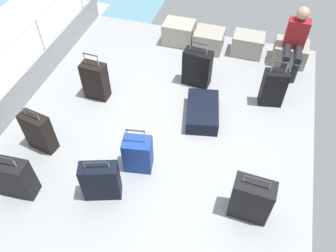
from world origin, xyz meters
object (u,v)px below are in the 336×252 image
(suitcase_7, at_px, (202,112))
(suitcase_6, at_px, (95,81))
(suitcase_1, at_px, (197,68))
(suitcase_8, at_px, (39,132))
(suitcase_2, at_px, (101,181))
(suitcase_4, at_px, (273,88))
(cargo_crate_2, at_px, (248,44))
(suitcase_3, at_px, (251,199))
(passenger_seated, at_px, (295,40))
(cargo_crate_1, at_px, (209,40))
(cargo_crate_3, at_px, (290,53))
(suitcase_0, at_px, (138,154))
(cargo_crate_0, at_px, (179,33))
(suitcase_5, at_px, (14,178))

(suitcase_7, bearing_deg, suitcase_6, -179.43)
(suitcase_1, bearing_deg, suitcase_8, -131.87)
(suitcase_2, relative_size, suitcase_6, 0.83)
(suitcase_1, relative_size, suitcase_4, 0.98)
(cargo_crate_2, xyz_separation_m, suitcase_3, (0.46, -3.20, 0.12))
(cargo_crate_2, xyz_separation_m, passenger_seated, (0.74, -0.20, 0.36))
(cargo_crate_1, height_order, suitcase_1, suitcase_1)
(cargo_crate_2, height_order, passenger_seated, passenger_seated)
(cargo_crate_2, relative_size, cargo_crate_3, 0.96)
(suitcase_6, height_order, suitcase_8, suitcase_6)
(passenger_seated, xyz_separation_m, suitcase_3, (-0.28, -2.99, -0.25))
(suitcase_0, bearing_deg, cargo_crate_0, 95.08)
(suitcase_8, bearing_deg, suitcase_3, -4.11)
(passenger_seated, distance_m, suitcase_3, 3.01)
(cargo_crate_2, xyz_separation_m, suitcase_8, (-2.41, -2.99, 0.11))
(cargo_crate_1, distance_m, suitcase_1, 1.02)
(cargo_crate_1, distance_m, suitcase_2, 3.45)
(suitcase_2, height_order, suitcase_5, suitcase_5)
(passenger_seated, distance_m, suitcase_4, 1.05)
(suitcase_7, bearing_deg, passenger_seated, 54.20)
(suitcase_2, relative_size, suitcase_7, 0.80)
(passenger_seated, xyz_separation_m, suitcase_5, (-3.06, -3.51, -0.26))
(cargo_crate_3, distance_m, suitcase_2, 3.99)
(passenger_seated, bearing_deg, suitcase_4, -102.08)
(suitcase_1, distance_m, suitcase_7, 0.81)
(cargo_crate_2, bearing_deg, suitcase_8, -128.86)
(cargo_crate_2, bearing_deg, suitcase_4, -66.36)
(suitcase_1, bearing_deg, cargo_crate_2, 57.27)
(cargo_crate_3, xyz_separation_m, passenger_seated, (0.00, -0.18, 0.37))
(cargo_crate_1, relative_size, suitcase_5, 0.78)
(suitcase_7, bearing_deg, suitcase_0, -118.28)
(cargo_crate_1, height_order, cargo_crate_2, cargo_crate_2)
(cargo_crate_0, xyz_separation_m, suitcase_8, (-1.13, -2.97, 0.10))
(passenger_seated, distance_m, suitcase_5, 4.66)
(suitcase_0, xyz_separation_m, suitcase_3, (1.47, -0.27, 0.05))
(suitcase_3, distance_m, suitcase_5, 2.82)
(cargo_crate_3, relative_size, suitcase_0, 0.82)
(cargo_crate_3, xyz_separation_m, suitcase_4, (-0.21, -1.18, 0.13))
(cargo_crate_2, bearing_deg, suitcase_1, -122.73)
(suitcase_4, bearing_deg, cargo_crate_2, 113.64)
(cargo_crate_3, height_order, suitcase_5, suitcase_5)
(suitcase_3, relative_size, suitcase_5, 1.02)
(suitcase_7, bearing_deg, cargo_crate_1, 99.28)
(cargo_crate_1, distance_m, cargo_crate_3, 1.44)
(suitcase_7, bearing_deg, suitcase_3, -57.93)
(cargo_crate_0, bearing_deg, cargo_crate_1, -3.64)
(cargo_crate_2, distance_m, suitcase_4, 1.32)
(cargo_crate_1, xyz_separation_m, suitcase_2, (-0.59, -3.40, 0.11))
(suitcase_3, xyz_separation_m, suitcase_5, (-2.77, -0.52, -0.02))
(suitcase_0, xyz_separation_m, suitcase_5, (-1.30, -0.78, 0.03))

